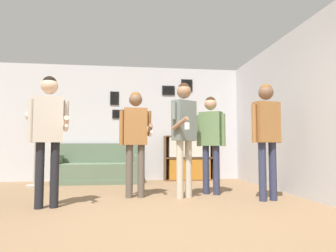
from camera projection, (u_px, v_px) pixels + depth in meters
ground_plane at (148, 229)px, 2.87m from camera, size 20.00×20.00×0.00m
wall_back at (137, 123)px, 7.15m from camera, size 7.33×0.08×2.70m
wall_right at (280, 115)px, 5.36m from camera, size 0.06×6.60×2.70m
couch at (98, 169)px, 6.55m from camera, size 1.80×0.80×0.86m
bookshelf at (189, 158)px, 7.03m from camera, size 1.17×0.30×1.04m
floor_lamp at (36, 120)px, 6.01m from camera, size 0.40×0.43×1.69m
person_player_foreground_left at (48, 126)px, 3.90m from camera, size 0.55×0.44×1.72m
person_player_foreground_center at (135, 132)px, 4.69m from camera, size 0.51×0.44×1.66m
person_watcher_holding_cup at (184, 126)px, 4.67m from camera, size 0.43×0.58×1.79m
person_spectator_near_bookshelf at (211, 134)px, 5.00m from camera, size 0.42×0.37×1.63m
person_spectator_far_right at (267, 128)px, 4.43m from camera, size 0.49×0.27×1.73m
drinking_cup at (196, 134)px, 7.09m from camera, size 0.08×0.08×0.12m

